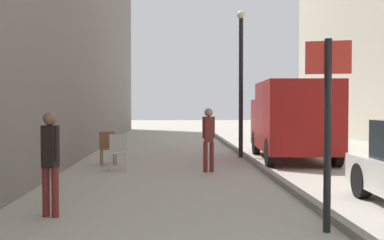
# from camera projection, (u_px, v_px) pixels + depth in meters

# --- Properties ---
(ground_plane) EXTENTS (80.00, 80.00, 0.00)m
(ground_plane) POSITION_uv_depth(u_px,v_px,m) (199.00, 163.00, 14.33)
(ground_plane) COLOR #A8A093
(kerb_strip) EXTENTS (0.16, 40.00, 0.12)m
(kerb_strip) POSITION_uv_depth(u_px,v_px,m) (252.00, 161.00, 14.39)
(kerb_strip) COLOR gray
(kerb_strip) RESTS_ON ground_plane
(pedestrian_main_foreground) EXTENTS (0.32, 0.21, 1.63)m
(pedestrian_main_foreground) POSITION_uv_depth(u_px,v_px,m) (209.00, 135.00, 12.45)
(pedestrian_main_foreground) COLOR maroon
(pedestrian_main_foreground) RESTS_ON ground_plane
(pedestrian_mid_block) EXTENTS (0.31, 0.24, 1.61)m
(pedestrian_mid_block) POSITION_uv_depth(u_px,v_px,m) (50.00, 156.00, 7.46)
(pedestrian_mid_block) COLOR maroon
(pedestrian_mid_block) RESTS_ON ground_plane
(delivery_van) EXTENTS (2.34, 5.07, 2.40)m
(delivery_van) POSITION_uv_depth(u_px,v_px,m) (292.00, 119.00, 15.09)
(delivery_van) COLOR maroon
(delivery_van) RESTS_ON ground_plane
(street_sign_post) EXTENTS (0.58, 0.20, 2.60)m
(street_sign_post) POSITION_uv_depth(u_px,v_px,m) (328.00, 118.00, 6.55)
(street_sign_post) COLOR black
(street_sign_post) RESTS_ON ground_plane
(lamp_post) EXTENTS (0.28, 0.28, 4.76)m
(lamp_post) POSITION_uv_depth(u_px,v_px,m) (241.00, 74.00, 15.82)
(lamp_post) COLOR black
(lamp_post) RESTS_ON ground_plane
(cafe_chair_near_window) EXTENTS (0.54, 0.54, 0.94)m
(cafe_chair_near_window) POSITION_uv_depth(u_px,v_px,m) (108.00, 146.00, 13.98)
(cafe_chair_near_window) COLOR brown
(cafe_chair_near_window) RESTS_ON ground_plane
(cafe_chair_by_doorway) EXTENTS (0.48, 0.48, 0.94)m
(cafe_chair_by_doorway) POSITION_uv_depth(u_px,v_px,m) (118.00, 149.00, 12.79)
(cafe_chair_by_doorway) COLOR #B7B2A8
(cafe_chair_by_doorway) RESTS_ON ground_plane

